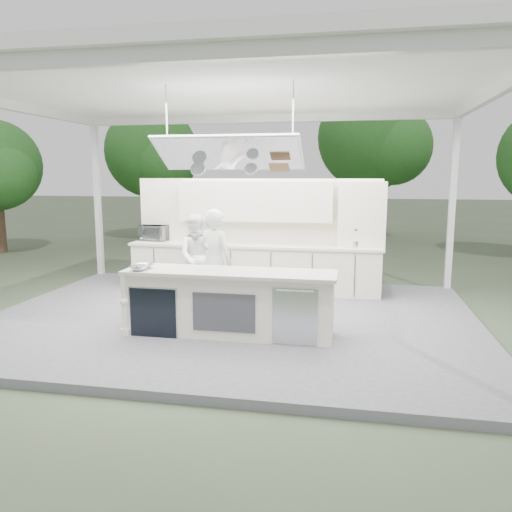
% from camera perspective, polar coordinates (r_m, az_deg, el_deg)
% --- Properties ---
extents(ground, '(90.00, 90.00, 0.00)m').
position_cam_1_polar(ground, '(8.40, -2.80, -7.66)').
color(ground, '#445037').
rests_on(ground, ground).
extents(stage_deck, '(8.00, 6.00, 0.12)m').
position_cam_1_polar(stage_deck, '(8.39, -2.81, -7.27)').
color(stage_deck, slate).
rests_on(stage_deck, ground).
extents(tent, '(8.20, 6.20, 3.86)m').
position_cam_1_polar(tent, '(8.12, -3.02, 18.21)').
color(tent, white).
rests_on(tent, ground).
extents(demo_island, '(3.10, 0.79, 0.95)m').
position_cam_1_polar(demo_island, '(7.35, -3.19, -5.33)').
color(demo_island, '#F3E9CE').
rests_on(demo_island, stage_deck).
extents(back_counter, '(5.08, 0.72, 0.95)m').
position_cam_1_polar(back_counter, '(10.07, -0.25, -1.31)').
color(back_counter, '#F3E9CE').
rests_on(back_counter, stage_deck).
extents(back_wall_unit, '(5.05, 0.48, 2.25)m').
position_cam_1_polar(back_wall_unit, '(10.07, 2.48, 4.30)').
color(back_wall_unit, '#F3E9CE').
rests_on(back_wall_unit, stage_deck).
extents(tree_cluster, '(19.55, 9.40, 5.85)m').
position_cam_1_polar(tree_cluster, '(17.72, 4.32, 11.99)').
color(tree_cluster, '#4C3926').
rests_on(tree_cluster, ground).
extents(head_chef, '(0.77, 0.65, 1.78)m').
position_cam_1_polar(head_chef, '(8.31, -4.63, -0.71)').
color(head_chef, white).
rests_on(head_chef, stage_deck).
extents(sous_chef, '(0.93, 0.83, 1.61)m').
position_cam_1_polar(sous_chef, '(9.38, -6.62, -0.13)').
color(sous_chef, white).
rests_on(sous_chef, stage_deck).
extents(toaster_oven, '(0.64, 0.48, 0.33)m').
position_cam_1_polar(toaster_oven, '(10.78, -11.52, 2.63)').
color(toaster_oven, silver).
rests_on(toaster_oven, back_counter).
extents(bowl_large, '(0.34, 0.34, 0.07)m').
position_cam_1_polar(bowl_large, '(7.59, -12.73, -1.15)').
color(bowl_large, '#B2B4BA').
rests_on(bowl_large, demo_island).
extents(bowl_small, '(0.29, 0.29, 0.08)m').
position_cam_1_polar(bowl_small, '(7.44, -13.28, -1.35)').
color(bowl_small, '#ADAFB4').
rests_on(bowl_small, demo_island).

